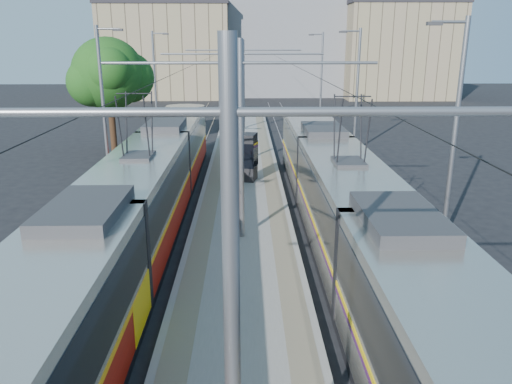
{
  "coord_description": "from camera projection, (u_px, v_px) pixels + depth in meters",
  "views": [
    {
      "loc": [
        0.18,
        -9.16,
        7.2
      ],
      "look_at": [
        0.55,
        9.3,
        1.6
      ],
      "focal_mm": 35.0,
      "sensor_mm": 36.0,
      "label": 1
    }
  ],
  "objects": [
    {
      "name": "platform",
      "position": [
        243.0,
        176.0,
        27.07
      ],
      "size": [
        4.0,
        50.0,
        0.3
      ],
      "primitive_type": "cube",
      "color": "gray",
      "rests_on": "ground"
    },
    {
      "name": "tactile_strip_left",
      "position": [
        216.0,
        174.0,
        27.0
      ],
      "size": [
        0.7,
        50.0,
        0.01
      ],
      "primitive_type": "cube",
      "color": "gray",
      "rests_on": "platform"
    },
    {
      "name": "tactile_strip_right",
      "position": [
        270.0,
        174.0,
        27.05
      ],
      "size": [
        0.7,
        50.0,
        0.01
      ],
      "primitive_type": "cube",
      "color": "gray",
      "rests_on": "platform"
    },
    {
      "name": "rails",
      "position": [
        243.0,
        179.0,
        27.11
      ],
      "size": [
        8.71,
        70.0,
        0.03
      ],
      "color": "gray",
      "rests_on": "ground"
    },
    {
      "name": "tram_left",
      "position": [
        141.0,
        200.0,
        17.93
      ],
      "size": [
        2.43,
        30.38,
        5.5
      ],
      "color": "black",
      "rests_on": "ground"
    },
    {
      "name": "tram_right",
      "position": [
        347.0,
        204.0,
        17.02
      ],
      "size": [
        2.43,
        28.59,
        5.5
      ],
      "color": "black",
      "rests_on": "ground"
    },
    {
      "name": "catenary",
      "position": [
        242.0,
        101.0,
        23.08
      ],
      "size": [
        9.2,
        70.0,
        7.0
      ],
      "color": "slate",
      "rests_on": "platform"
    },
    {
      "name": "street_lamps",
      "position": [
        243.0,
        94.0,
        29.72
      ],
      "size": [
        15.18,
        38.22,
        8.0
      ],
      "color": "slate",
      "rests_on": "ground"
    },
    {
      "name": "shelter",
      "position": [
        250.0,
        156.0,
        25.46
      ],
      "size": [
        0.91,
        1.22,
        2.41
      ],
      "rotation": [
        0.0,
        0.0,
        -0.24
      ],
      "color": "black",
      "rests_on": "platform"
    },
    {
      "name": "tree",
      "position": [
        114.0,
        75.0,
        32.62
      ],
      "size": [
        5.16,
        4.77,
        7.49
      ],
      "color": "#382314",
      "rests_on": "ground"
    },
    {
      "name": "building_left",
      "position": [
        169.0,
        50.0,
        66.31
      ],
      "size": [
        16.32,
        12.24,
        12.0
      ],
      "color": "gray",
      "rests_on": "ground"
    },
    {
      "name": "building_centre",
      "position": [
        287.0,
        36.0,
        69.9
      ],
      "size": [
        18.36,
        14.28,
        15.78
      ],
      "color": "slate",
      "rests_on": "ground"
    },
    {
      "name": "building_right",
      "position": [
        397.0,
        50.0,
        64.97
      ],
      "size": [
        14.28,
        10.2,
        12.09
      ],
      "color": "gray",
      "rests_on": "ground"
    }
  ]
}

